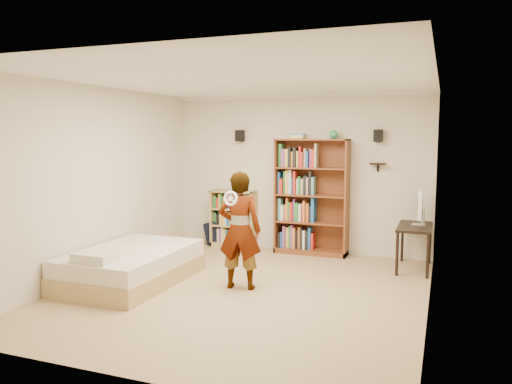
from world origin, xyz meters
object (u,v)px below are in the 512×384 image
(tall_bookshelf, at_px, (311,197))
(daybed, at_px, (131,262))
(low_bookshelf, at_px, (233,219))
(computer_desk, at_px, (414,247))
(person, at_px, (240,230))

(tall_bookshelf, xyz_separation_m, daybed, (-1.88, -2.50, -0.68))
(low_bookshelf, relative_size, computer_desk, 1.04)
(tall_bookshelf, xyz_separation_m, person, (-0.39, -2.21, -0.20))
(daybed, relative_size, person, 1.26)
(tall_bookshelf, height_order, low_bookshelf, tall_bookshelf)
(low_bookshelf, bearing_deg, daybed, -99.75)
(tall_bookshelf, xyz_separation_m, computer_desk, (1.70, -0.42, -0.64))
(computer_desk, height_order, person, person)
(daybed, xyz_separation_m, person, (1.49, 0.29, 0.49))
(tall_bookshelf, relative_size, person, 1.26)
(low_bookshelf, relative_size, person, 0.66)
(person, bearing_deg, low_bookshelf, -73.67)
(person, bearing_deg, computer_desk, -148.37)
(tall_bookshelf, distance_m, person, 2.25)
(low_bookshelf, distance_m, computer_desk, 3.18)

